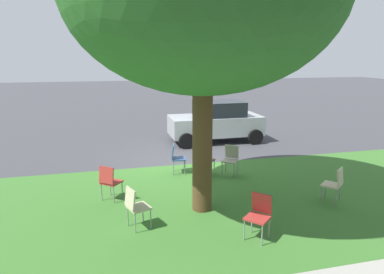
{
  "coord_description": "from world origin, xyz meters",
  "views": [
    {
      "loc": [
        2.08,
        10.5,
        3.41
      ],
      "look_at": [
        -0.29,
        0.88,
        1.07
      ],
      "focal_mm": 31.96,
      "sensor_mm": 36.0,
      "label": 1
    }
  ],
  "objects_px": {
    "chair_6": "(259,213)",
    "parked_car": "(216,121)",
    "chair_4": "(176,156)",
    "chair_5": "(135,205)",
    "chair_1": "(204,157)",
    "chair_2": "(335,183)",
    "chair_3": "(109,180)",
    "chair_0": "(231,158)"
  },
  "relations": [
    {
      "from": "chair_4",
      "to": "chair_6",
      "type": "relative_size",
      "value": 1.0
    },
    {
      "from": "chair_1",
      "to": "chair_6",
      "type": "distance_m",
      "value": 3.77
    },
    {
      "from": "chair_3",
      "to": "chair_0",
      "type": "bearing_deg",
      "value": -163.06
    },
    {
      "from": "chair_1",
      "to": "chair_5",
      "type": "relative_size",
      "value": 1.0
    },
    {
      "from": "chair_2",
      "to": "chair_5",
      "type": "xyz_separation_m",
      "value": [
        4.66,
        0.11,
        0.0
      ]
    },
    {
      "from": "chair_4",
      "to": "parked_car",
      "type": "bearing_deg",
      "value": -124.08
    },
    {
      "from": "chair_3",
      "to": "chair_4",
      "type": "distance_m",
      "value": 2.52
    },
    {
      "from": "chair_0",
      "to": "chair_1",
      "type": "bearing_deg",
      "value": -16.87
    },
    {
      "from": "chair_0",
      "to": "parked_car",
      "type": "height_order",
      "value": "parked_car"
    },
    {
      "from": "chair_5",
      "to": "parked_car",
      "type": "xyz_separation_m",
      "value": [
        -3.82,
        -6.62,
        0.32
      ]
    },
    {
      "from": "chair_1",
      "to": "chair_4",
      "type": "distance_m",
      "value": 0.83
    },
    {
      "from": "chair_1",
      "to": "chair_5",
      "type": "height_order",
      "value": "same"
    },
    {
      "from": "chair_0",
      "to": "chair_2",
      "type": "bearing_deg",
      "value": 124.01
    },
    {
      "from": "chair_2",
      "to": "chair_4",
      "type": "relative_size",
      "value": 1.0
    },
    {
      "from": "chair_4",
      "to": "chair_5",
      "type": "bearing_deg",
      "value": 64.99
    },
    {
      "from": "chair_6",
      "to": "parked_car",
      "type": "xyz_separation_m",
      "value": [
        -1.57,
        -7.55,
        0.32
      ]
    },
    {
      "from": "chair_0",
      "to": "chair_5",
      "type": "xyz_separation_m",
      "value": [
        2.98,
        2.61,
        0.0
      ]
    },
    {
      "from": "chair_0",
      "to": "chair_4",
      "type": "distance_m",
      "value": 1.6
    },
    {
      "from": "chair_5",
      "to": "chair_6",
      "type": "relative_size",
      "value": 1.0
    },
    {
      "from": "chair_4",
      "to": "chair_5",
      "type": "height_order",
      "value": "same"
    },
    {
      "from": "chair_4",
      "to": "chair_5",
      "type": "xyz_separation_m",
      "value": [
        1.47,
        3.14,
        0.0
      ]
    },
    {
      "from": "chair_2",
      "to": "parked_car",
      "type": "relative_size",
      "value": 0.24
    },
    {
      "from": "chair_6",
      "to": "chair_4",
      "type": "bearing_deg",
      "value": -79.12
    },
    {
      "from": "chair_2",
      "to": "chair_3",
      "type": "bearing_deg",
      "value": -15.59
    },
    {
      "from": "chair_1",
      "to": "chair_6",
      "type": "xyz_separation_m",
      "value": [
        -0.01,
        3.77,
        0.0
      ]
    },
    {
      "from": "chair_1",
      "to": "parked_car",
      "type": "relative_size",
      "value": 0.24
    },
    {
      "from": "parked_car",
      "to": "chair_5",
      "type": "bearing_deg",
      "value": 60.02
    },
    {
      "from": "chair_0",
      "to": "chair_5",
      "type": "relative_size",
      "value": 1.0
    },
    {
      "from": "chair_3",
      "to": "chair_6",
      "type": "height_order",
      "value": "same"
    },
    {
      "from": "chair_0",
      "to": "chair_6",
      "type": "bearing_deg",
      "value": 78.37
    },
    {
      "from": "chair_6",
      "to": "parked_car",
      "type": "distance_m",
      "value": 7.72
    },
    {
      "from": "parked_car",
      "to": "chair_6",
      "type": "bearing_deg",
      "value": 78.27
    },
    {
      "from": "chair_0",
      "to": "chair_1",
      "type": "xyz_separation_m",
      "value": [
        0.74,
        -0.22,
        0.0
      ]
    },
    {
      "from": "chair_0",
      "to": "chair_6",
      "type": "distance_m",
      "value": 3.62
    },
    {
      "from": "chair_2",
      "to": "chair_5",
      "type": "bearing_deg",
      "value": 1.41
    },
    {
      "from": "chair_1",
      "to": "chair_3",
      "type": "xyz_separation_m",
      "value": [
        2.73,
        1.28,
        0.0
      ]
    },
    {
      "from": "chair_1",
      "to": "chair_2",
      "type": "height_order",
      "value": "same"
    },
    {
      "from": "chair_1",
      "to": "parked_car",
      "type": "distance_m",
      "value": 4.12
    },
    {
      "from": "chair_6",
      "to": "parked_car",
      "type": "height_order",
      "value": "parked_car"
    },
    {
      "from": "chair_3",
      "to": "chair_4",
      "type": "bearing_deg",
      "value": -140.87
    },
    {
      "from": "parked_car",
      "to": "chair_0",
      "type": "bearing_deg",
      "value": 78.18
    },
    {
      "from": "chair_1",
      "to": "chair_5",
      "type": "distance_m",
      "value": 3.61
    }
  ]
}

